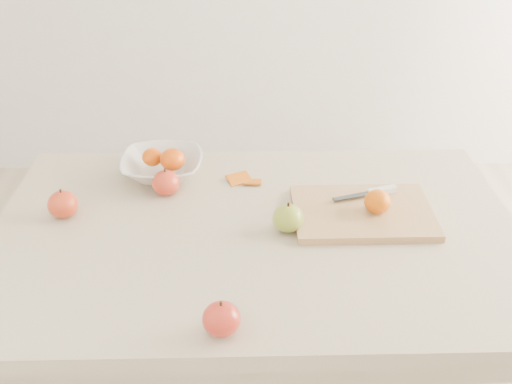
{
  "coord_description": "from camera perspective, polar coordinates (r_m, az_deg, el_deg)",
  "views": [
    {
      "loc": [
        -0.03,
        -1.22,
        1.55
      ],
      "look_at": [
        0.0,
        0.05,
        0.82
      ],
      "focal_mm": 45.0,
      "sensor_mm": 36.0,
      "label": 1
    }
  ],
  "objects": [
    {
      "name": "table",
      "position": [
        1.52,
        0.05,
        -6.48
      ],
      "size": [
        1.2,
        0.8,
        0.75
      ],
      "color": "beige",
      "rests_on": "ground"
    },
    {
      "name": "cutting_board",
      "position": [
        1.53,
        9.45,
        -1.82
      ],
      "size": [
        0.32,
        0.24,
        0.02
      ],
      "primitive_type": "cube",
      "rotation": [
        0.0,
        0.0,
        0.0
      ],
      "color": "tan",
      "rests_on": "table"
    },
    {
      "name": "board_tangerine",
      "position": [
        1.5,
        10.75,
        -0.82
      ],
      "size": [
        0.06,
        0.06,
        0.05
      ],
      "primitive_type": "ellipsoid",
      "color": "#C85107",
      "rests_on": "cutting_board"
    },
    {
      "name": "fruit_bowl",
      "position": [
        1.69,
        -8.35,
        2.3
      ],
      "size": [
        0.21,
        0.21,
        0.05
      ],
      "primitive_type": "imported",
      "color": "silver",
      "rests_on": "table"
    },
    {
      "name": "bowl_tangerine_near",
      "position": [
        1.69,
        -9.21,
        3.09
      ],
      "size": [
        0.05,
        0.05,
        0.05
      ],
      "primitive_type": "ellipsoid",
      "color": "#DA5C07",
      "rests_on": "fruit_bowl"
    },
    {
      "name": "bowl_tangerine_far",
      "position": [
        1.66,
        -7.44,
        2.89
      ],
      "size": [
        0.06,
        0.06,
        0.06
      ],
      "primitive_type": "ellipsoid",
      "color": "#DE4407",
      "rests_on": "fruit_bowl"
    },
    {
      "name": "orange_peel_a",
      "position": [
        1.66,
        -1.51,
        1.07
      ],
      "size": [
        0.07,
        0.07,
        0.01
      ],
      "primitive_type": "cube",
      "rotation": [
        0.21,
        0.0,
        0.44
      ],
      "color": "#CC5C0E",
      "rests_on": "table"
    },
    {
      "name": "orange_peel_b",
      "position": [
        1.64,
        -0.3,
        0.84
      ],
      "size": [
        0.05,
        0.04,
        0.01
      ],
      "primitive_type": "cube",
      "rotation": [
        -0.14,
        0.0,
        -0.04
      ],
      "color": "#C4590D",
      "rests_on": "table"
    },
    {
      "name": "paring_knife",
      "position": [
        1.59,
        10.73,
        0.04
      ],
      "size": [
        0.17,
        0.07,
        0.01
      ],
      "color": "white",
      "rests_on": "cutting_board"
    },
    {
      "name": "apple_green",
      "position": [
        1.44,
        2.87,
        -2.34
      ],
      "size": [
        0.07,
        0.07,
        0.06
      ],
      "primitive_type": "ellipsoid",
      "color": "olive",
      "rests_on": "table"
    },
    {
      "name": "apple_red_a",
      "position": [
        1.6,
        -8.01,
        0.82
      ],
      "size": [
        0.07,
        0.07,
        0.06
      ],
      "primitive_type": "ellipsoid",
      "color": "#A2161E",
      "rests_on": "table"
    },
    {
      "name": "apple_red_b",
      "position": [
        1.56,
        -16.79,
        -1.05
      ],
      "size": [
        0.07,
        0.07,
        0.06
      ],
      "primitive_type": "ellipsoid",
      "color": "#9A040C",
      "rests_on": "table"
    },
    {
      "name": "apple_red_c",
      "position": [
        1.17,
        -3.09,
        -11.19
      ],
      "size": [
        0.07,
        0.07,
        0.06
      ],
      "primitive_type": "ellipsoid",
      "color": "#8B010E",
      "rests_on": "table"
    }
  ]
}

